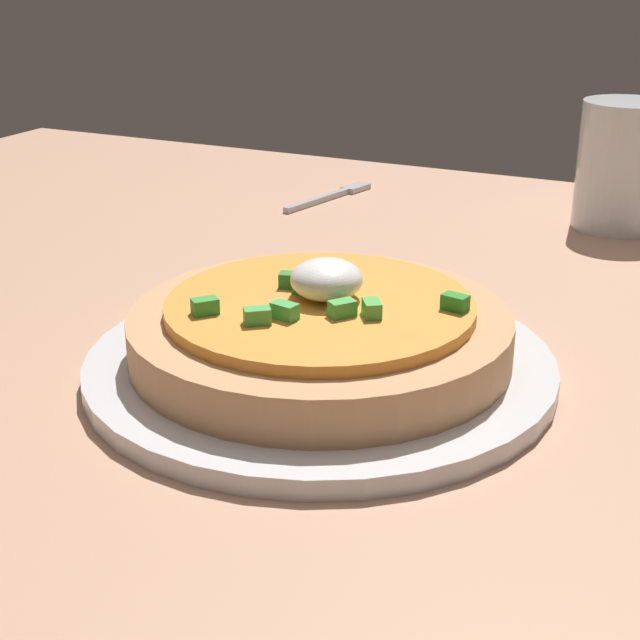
% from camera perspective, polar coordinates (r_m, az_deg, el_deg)
% --- Properties ---
extents(dining_table, '(1.17, 0.77, 0.02)m').
position_cam_1_polar(dining_table, '(0.59, 2.68, -0.44)').
color(dining_table, tan).
rests_on(dining_table, ground).
extents(plate, '(0.25, 0.25, 0.01)m').
position_cam_1_polar(plate, '(0.50, 0.00, -2.70)').
color(plate, silver).
rests_on(plate, dining_table).
extents(pizza, '(0.20, 0.20, 0.05)m').
position_cam_1_polar(pizza, '(0.49, 0.01, -0.53)').
color(pizza, tan).
rests_on(pizza, plate).
extents(cup_near, '(0.07, 0.07, 0.10)m').
position_cam_1_polar(cup_near, '(0.77, 17.83, 8.71)').
color(cup_near, silver).
rests_on(cup_near, dining_table).
extents(fork, '(0.04, 0.11, 0.00)m').
position_cam_1_polar(fork, '(0.84, 0.89, 7.60)').
color(fork, '#B7B7BC').
rests_on(fork, dining_table).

